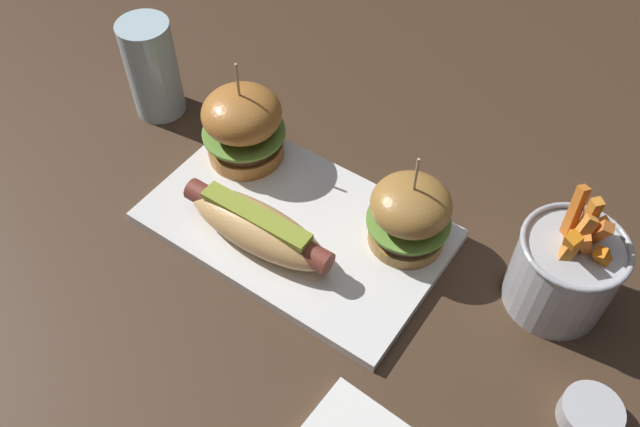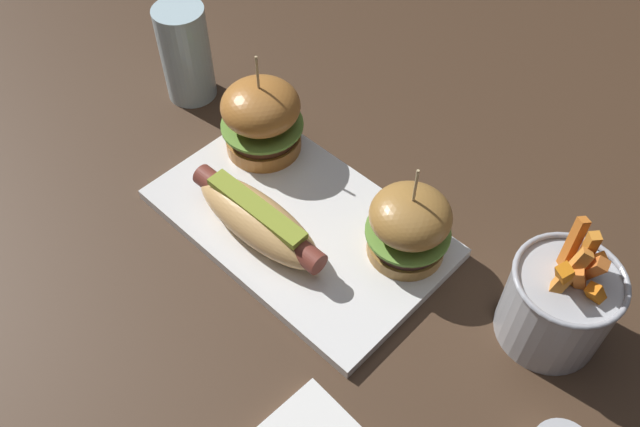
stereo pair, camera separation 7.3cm
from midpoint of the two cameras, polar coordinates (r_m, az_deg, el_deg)
The scene contains 8 objects.
ground_plane at distance 0.79m, azimuth -4.72°, elevation -1.54°, with size 3.00×3.00×0.00m, color #422D1E.
platter_main at distance 0.78m, azimuth -4.76°, elevation -1.22°, with size 0.35×0.21×0.01m, color white.
hot_dog at distance 0.74m, azimuth -8.25°, elevation -1.30°, with size 0.19×0.06×0.05m.
slider_left at distance 0.82m, azimuth -9.20°, elevation 7.37°, with size 0.10×0.10×0.14m.
slider_right at distance 0.72m, azimuth 4.89°, elevation -0.26°, with size 0.09×0.09×0.13m.
fries_bucket at distance 0.72m, azimuth 17.63°, elevation -4.88°, with size 0.11×0.11×0.15m.
sauce_ramekin at distance 0.69m, azimuth 19.42°, elevation -16.18°, with size 0.06×0.06×0.02m.
water_glass at distance 0.92m, azimuth -16.51°, elevation 11.77°, with size 0.07×0.07×0.14m, color silver.
Camera 1 is at (0.30, -0.38, 0.62)m, focal length 37.15 mm.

